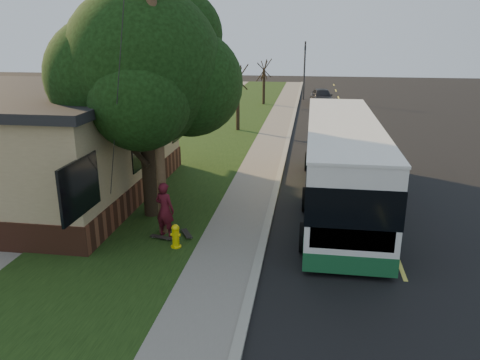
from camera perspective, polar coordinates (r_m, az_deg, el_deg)
name	(u,v)px	position (r m, az deg, el deg)	size (l,w,h in m)	color
ground	(261,255)	(14.14, 2.52, -9.08)	(120.00, 120.00, 0.00)	black
road	(364,168)	(23.60, 14.91, 1.41)	(8.00, 80.00, 0.01)	black
curb	(282,164)	(23.46, 5.18, 1.99)	(0.25, 80.00, 0.12)	gray
sidewalk	(262,163)	(23.54, 2.74, 2.05)	(2.00, 80.00, 0.08)	slate
grass_verge	(195,161)	(24.14, -5.55, 2.37)	(5.00, 80.00, 0.07)	black
building_lot	(16,154)	(28.26, -25.66, 2.91)	(15.00, 80.00, 0.04)	slate
fire_hydrant	(176,236)	(14.42, -7.85, -6.77)	(0.32, 0.32, 0.74)	yellow
utility_pole	(156,92)	(14.42, -10.18, 10.51)	(2.86, 3.21, 9.07)	#473321
leafy_tree	(146,69)	(16.21, -11.37, 13.11)	(6.30, 6.00, 7.80)	black
bare_tree_near	(238,99)	(31.22, -0.27, 9.89)	(1.38, 1.21, 4.31)	black
bare_tree_far	(264,82)	(43.00, 2.93, 11.79)	(1.38, 1.21, 4.03)	black
traffic_signal	(304,67)	(46.68, 7.87, 13.54)	(0.18, 0.22, 5.50)	#2D2D30
transit_bus	(341,161)	(17.99, 12.21, 2.31)	(2.76, 11.94, 3.23)	silver
skateboarder	(165,210)	(15.01, -9.15, -3.60)	(0.66, 0.43, 1.81)	#4E0F1B
skateboard_main	(187,234)	(15.29, -6.52, -6.52)	(0.56, 0.77, 0.07)	black
skateboard_spare	(161,237)	(15.15, -9.55, -6.90)	(0.79, 0.37, 0.07)	black
dumpster	(122,159)	(22.39, -14.23, 2.48)	(1.67, 1.40, 1.33)	#12301E
distant_car	(322,97)	(43.77, 9.94, 9.99)	(1.75, 4.35, 1.48)	black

